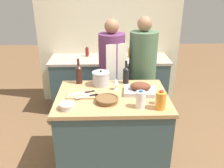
# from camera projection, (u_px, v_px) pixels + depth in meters

# --- Properties ---
(ground_plane) EXTENTS (12.00, 12.00, 0.00)m
(ground_plane) POSITION_uv_depth(u_px,v_px,m) (112.00, 162.00, 2.94)
(ground_plane) COLOR brown
(kitchen_island) EXTENTS (1.21, 0.86, 0.92)m
(kitchen_island) POSITION_uv_depth(u_px,v_px,m) (112.00, 131.00, 2.75)
(kitchen_island) COLOR #3D565B
(kitchen_island) RESTS_ON ground_plane
(back_counter) EXTENTS (1.96, 0.60, 0.90)m
(back_counter) POSITION_uv_depth(u_px,v_px,m) (110.00, 83.00, 4.07)
(back_counter) COLOR #3D565B
(back_counter) RESTS_ON ground_plane
(back_wall) EXTENTS (2.46, 0.10, 2.55)m
(back_wall) POSITION_uv_depth(u_px,v_px,m) (109.00, 31.00, 4.07)
(back_wall) COLOR beige
(back_wall) RESTS_ON ground_plane
(roasting_pan) EXTENTS (0.38, 0.29, 0.13)m
(roasting_pan) POSITION_uv_depth(u_px,v_px,m) (140.00, 89.00, 2.61)
(roasting_pan) COLOR #BCBCC1
(roasting_pan) RESTS_ON kitchen_island
(wicker_basket) EXTENTS (0.24, 0.24, 0.05)m
(wicker_basket) POSITION_uv_depth(u_px,v_px,m) (107.00, 99.00, 2.42)
(wicker_basket) COLOR brown
(wicker_basket) RESTS_ON kitchen_island
(cutting_board) EXTENTS (0.30, 0.22, 0.02)m
(cutting_board) POSITION_uv_depth(u_px,v_px,m) (81.00, 94.00, 2.58)
(cutting_board) COLOR tan
(cutting_board) RESTS_ON kitchen_island
(stock_pot) EXTENTS (0.20, 0.20, 0.19)m
(stock_pot) POSITION_uv_depth(u_px,v_px,m) (101.00, 78.00, 2.80)
(stock_pot) COLOR #B7B7BC
(stock_pot) RESTS_ON kitchen_island
(mixing_bowl) EXTENTS (0.16, 0.16, 0.06)m
(mixing_bowl) POSITION_uv_depth(u_px,v_px,m) (67.00, 105.00, 2.29)
(mixing_bowl) COLOR beige
(mixing_bowl) RESTS_ON kitchen_island
(juice_jug) EXTENTS (0.10, 0.10, 0.19)m
(juice_jug) POSITION_uv_depth(u_px,v_px,m) (161.00, 100.00, 2.27)
(juice_jug) COLOR orange
(juice_jug) RESTS_ON kitchen_island
(milk_jug) EXTENTS (0.09, 0.09, 0.18)m
(milk_jug) POSITION_uv_depth(u_px,v_px,m) (141.00, 99.00, 2.30)
(milk_jug) COLOR white
(milk_jug) RESTS_ON kitchen_island
(wine_bottle_green) EXTENTS (0.08, 0.08, 0.31)m
(wine_bottle_green) POSITION_uv_depth(u_px,v_px,m) (79.00, 74.00, 2.84)
(wine_bottle_green) COLOR #381E19
(wine_bottle_green) RESTS_ON kitchen_island
(wine_bottle_dark) EXTENTS (0.07, 0.07, 0.28)m
(wine_bottle_dark) POSITION_uv_depth(u_px,v_px,m) (126.00, 74.00, 2.85)
(wine_bottle_dark) COLOR black
(wine_bottle_dark) RESTS_ON kitchen_island
(wine_glass_left) EXTENTS (0.07, 0.07, 0.14)m
(wine_glass_left) POSITION_uv_depth(u_px,v_px,m) (157.00, 94.00, 2.36)
(wine_glass_left) COLOR silver
(wine_glass_left) RESTS_ON kitchen_island
(wine_glass_right) EXTENTS (0.07, 0.07, 0.14)m
(wine_glass_right) POSITION_uv_depth(u_px,v_px,m) (116.00, 81.00, 2.68)
(wine_glass_right) COLOR silver
(wine_glass_right) RESTS_ON kitchen_island
(knife_chef) EXTENTS (0.29, 0.13, 0.01)m
(knife_chef) POSITION_uv_depth(u_px,v_px,m) (83.00, 93.00, 2.58)
(knife_chef) COLOR #B7B7BC
(knife_chef) RESTS_ON cutting_board
(knife_paring) EXTENTS (0.24, 0.04, 0.01)m
(knife_paring) POSITION_uv_depth(u_px,v_px,m) (93.00, 95.00, 2.54)
(knife_paring) COLOR #B7B7BC
(knife_paring) RESTS_ON cutting_board
(knife_bread) EXTENTS (0.24, 0.11, 0.01)m
(knife_bread) POSITION_uv_depth(u_px,v_px,m) (87.00, 96.00, 2.51)
(knife_bread) COLOR #B7B7BC
(knife_bread) RESTS_ON cutting_board
(condiment_bottle_tall) EXTENTS (0.06, 0.06, 0.17)m
(condiment_bottle_tall) POSITION_uv_depth(u_px,v_px,m) (130.00, 53.00, 3.92)
(condiment_bottle_tall) COLOR #B28E2D
(condiment_bottle_tall) RESTS_ON back_counter
(condiment_bottle_short) EXTENTS (0.06, 0.06, 0.16)m
(condiment_bottle_short) POSITION_uv_depth(u_px,v_px,m) (87.00, 52.00, 3.97)
(condiment_bottle_short) COLOR maroon
(condiment_bottle_short) RESTS_ON back_counter
(person_cook_aproned) EXTENTS (0.36, 0.39, 1.63)m
(person_cook_aproned) POSITION_uv_depth(u_px,v_px,m) (112.00, 73.00, 3.28)
(person_cook_aproned) COLOR beige
(person_cook_aproned) RESTS_ON ground_plane
(person_cook_guest) EXTENTS (0.38, 0.38, 1.66)m
(person_cook_guest) POSITION_uv_depth(u_px,v_px,m) (142.00, 71.00, 3.30)
(person_cook_guest) COLOR beige
(person_cook_guest) RESTS_ON ground_plane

